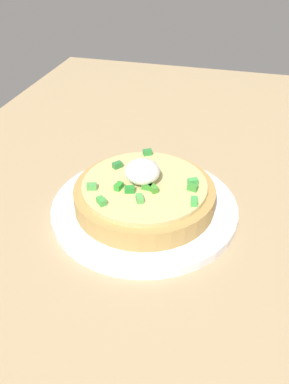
# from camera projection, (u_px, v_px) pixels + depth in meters

# --- Properties ---
(dining_table) EXTENTS (1.14, 0.82, 0.03)m
(dining_table) POSITION_uv_depth(u_px,v_px,m) (171.00, 199.00, 0.60)
(dining_table) COLOR tan
(dining_table) RESTS_ON ground
(plate) EXTENTS (0.26, 0.26, 0.01)m
(plate) POSITION_uv_depth(u_px,v_px,m) (144.00, 207.00, 0.55)
(plate) COLOR white
(plate) RESTS_ON dining_table
(pizza) EXTENTS (0.19, 0.19, 0.07)m
(pizza) POSITION_uv_depth(u_px,v_px,m) (144.00, 193.00, 0.54)
(pizza) COLOR tan
(pizza) RESTS_ON plate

